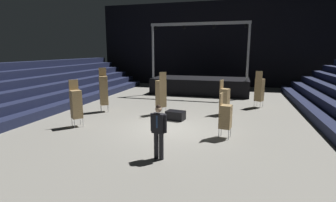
% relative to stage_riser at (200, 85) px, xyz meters
% --- Properties ---
extents(ground_plane, '(22.00, 30.00, 0.10)m').
position_rel_stage_riser_xyz_m(ground_plane, '(-0.00, -9.83, -0.74)').
color(ground_plane, gray).
extents(arena_end_wall, '(22.00, 0.30, 8.00)m').
position_rel_stage_riser_xyz_m(arena_end_wall, '(-0.00, 5.17, 3.31)').
color(arena_end_wall, black).
rests_on(arena_end_wall, ground_plane).
extents(bleacher_bank_left, '(4.50, 24.00, 2.70)m').
position_rel_stage_riser_xyz_m(bleacher_bank_left, '(-8.75, -8.83, 0.66)').
color(bleacher_bank_left, '#191E38').
rests_on(bleacher_bank_left, ground_plane).
extents(stage_riser, '(7.53, 3.36, 5.41)m').
position_rel_stage_riser_xyz_m(stage_riser, '(0.00, 0.00, 0.00)').
color(stage_riser, black).
rests_on(stage_riser, ground_plane).
extents(man_with_tie, '(0.57, 0.30, 1.78)m').
position_rel_stage_riser_xyz_m(man_with_tie, '(0.65, -13.11, 0.33)').
color(man_with_tie, black).
rests_on(man_with_tie, ground_plane).
extents(chair_stack_front_left, '(0.61, 0.61, 2.48)m').
position_rel_stage_riser_xyz_m(chair_stack_front_left, '(-4.30, -7.73, 0.55)').
color(chair_stack_front_left, '#B2B5BA').
rests_on(chair_stack_front_left, ground_plane).
extents(chair_stack_front_right, '(0.62, 0.62, 2.14)m').
position_rel_stage_riser_xyz_m(chair_stack_front_right, '(-4.02, -10.68, 0.38)').
color(chair_stack_front_right, '#B2B5BA').
rests_on(chair_stack_front_right, ground_plane).
extents(chair_stack_mid_left, '(0.51, 0.51, 1.79)m').
position_rel_stage_riser_xyz_m(chair_stack_mid_left, '(2.56, -10.46, 0.21)').
color(chair_stack_mid_left, '#B2B5BA').
rests_on(chair_stack_mid_left, ground_plane).
extents(chair_stack_mid_right, '(0.62, 0.62, 2.31)m').
position_rel_stage_riser_xyz_m(chair_stack_mid_right, '(-1.02, -7.42, 0.47)').
color(chair_stack_mid_right, '#B2B5BA').
rests_on(chair_stack_mid_right, ground_plane).
extents(chair_stack_mid_centre, '(0.60, 0.60, 2.22)m').
position_rel_stage_riser_xyz_m(chair_stack_mid_centre, '(4.21, -4.23, 0.42)').
color(chair_stack_mid_centre, '#B2B5BA').
rests_on(chair_stack_mid_centre, ground_plane).
extents(chair_stack_rear_left, '(0.55, 0.55, 1.88)m').
position_rel_stage_riser_xyz_m(chair_stack_rear_left, '(2.30, -6.62, 0.26)').
color(chair_stack_rear_left, '#B2B5BA').
rests_on(chair_stack_rear_left, ground_plane).
extents(equipment_road_case, '(0.99, 0.74, 0.45)m').
position_rel_stage_riser_xyz_m(equipment_road_case, '(0.03, -8.35, -0.46)').
color(equipment_road_case, black).
rests_on(equipment_road_case, ground_plane).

